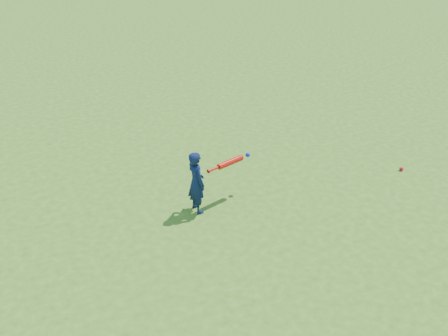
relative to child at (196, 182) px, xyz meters
name	(u,v)px	position (x,y,z in m)	size (l,w,h in m)	color
ground	(219,220)	(0.18, -0.36, -0.47)	(80.00, 80.00, 0.00)	#3E741B
child	(196,182)	(0.00, 0.00, 0.00)	(0.34, 0.22, 0.94)	#0E1942
ground_ball_red	(401,169)	(3.41, -0.50, -0.44)	(0.06, 0.06, 0.06)	red
bat_swing	(232,162)	(0.60, 0.09, 0.13)	(0.77, 0.23, 0.09)	red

